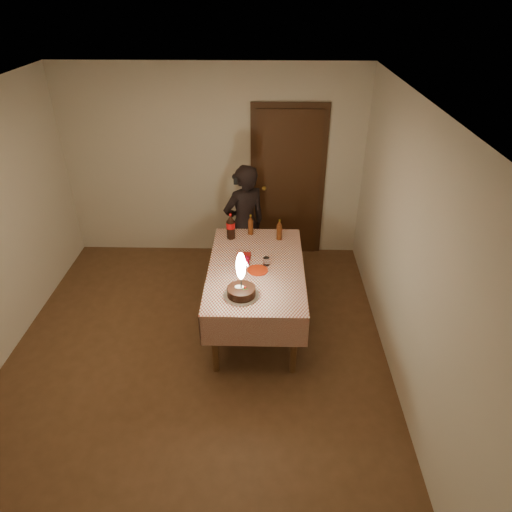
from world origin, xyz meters
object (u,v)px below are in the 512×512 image
dining_table (256,275)px  red_cup (246,261)px  clear_cup (266,261)px  amber_bottle_left (251,225)px  cola_bottle (231,227)px  photographer (245,224)px  birthday_cake (241,285)px  amber_bottle_right (279,230)px  red_plate (258,270)px

dining_table → red_cup: bearing=169.9°
clear_cup → amber_bottle_left: bearing=105.4°
cola_bottle → photographer: 0.42m
birthday_cake → amber_bottle_right: 1.20m
dining_table → clear_cup: size_ratio=19.11×
cola_bottle → amber_bottle_left: (0.23, 0.11, -0.03)m
cola_bottle → dining_table: bearing=-63.4°
birthday_cake → photographer: size_ratio=0.31×
dining_table → red_plate: size_ratio=7.82×
dining_table → clear_cup: (0.11, 0.04, 0.15)m
dining_table → photographer: (-0.17, 0.99, 0.10)m
dining_table → cola_bottle: (-0.31, 0.63, 0.26)m
amber_bottle_left → photographer: photographer is taller
clear_cup → amber_bottle_right: bearing=75.4°
birthday_cake → cola_bottle: size_ratio=1.52×
red_cup → clear_cup: red_cup is taller
clear_cup → photographer: bearing=106.2°
amber_bottle_left → cola_bottle: bearing=-154.9°
amber_bottle_right → red_plate: bearing=-109.1°
dining_table → red_plate: red_plate is taller
red_plate → cola_bottle: cola_bottle is taller
cola_bottle → amber_bottle_right: 0.57m
red_plate → amber_bottle_left: size_ratio=0.86×
birthday_cake → clear_cup: 0.62m
red_plate → amber_bottle_left: amber_bottle_left is taller
amber_bottle_left → red_cup: bearing=-92.3°
photographer → birthday_cake: bearing=-88.6°
red_cup → clear_cup: (0.22, 0.02, -0.01)m
dining_table → amber_bottle_left: amber_bottle_left is taller
cola_bottle → red_cup: bearing=-71.6°
red_cup → clear_cup: size_ratio=1.11×
dining_table → clear_cup: clear_cup is taller
amber_bottle_left → clear_cup: bearing=-74.6°
dining_table → red_plate: bearing=-77.3°
red_plate → amber_bottle_right: bearing=70.9°
red_plate → amber_bottle_right: 0.74m
birthday_cake → red_plate: birthday_cake is taller
amber_bottle_left → photographer: (-0.08, 0.26, -0.12)m
red_cup → dining_table: bearing=-10.1°
dining_table → photographer: 1.01m
red_plate → clear_cup: size_ratio=2.44×
birthday_cake → photographer: photographer is taller
cola_bottle → amber_bottle_right: (0.57, -0.01, -0.03)m
red_plate → clear_cup: clear_cup is taller
cola_bottle → amber_bottle_left: 0.26m
dining_table → red_plate: (0.02, -0.08, 0.11)m
clear_cup → amber_bottle_left: amber_bottle_left is taller
birthday_cake → clear_cup: bearing=67.0°
red_plate → amber_bottle_left: (-0.10, 0.81, 0.11)m
clear_cup → cola_bottle: 0.73m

